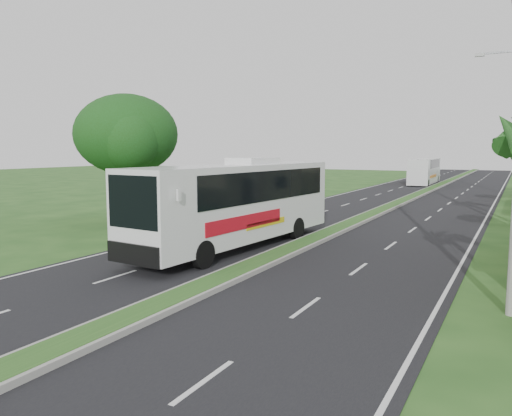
% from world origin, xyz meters
% --- Properties ---
extents(ground, '(180.00, 180.00, 0.00)m').
position_xyz_m(ground, '(0.00, 0.00, 0.00)').
color(ground, '#244C1C').
rests_on(ground, ground).
extents(road_asphalt, '(14.00, 160.00, 0.02)m').
position_xyz_m(road_asphalt, '(0.00, 20.00, 0.01)').
color(road_asphalt, black).
rests_on(road_asphalt, ground).
extents(median_strip, '(1.20, 160.00, 0.18)m').
position_xyz_m(median_strip, '(0.00, 20.00, 0.10)').
color(median_strip, gray).
rests_on(median_strip, ground).
extents(lane_edge_left, '(0.12, 160.00, 0.01)m').
position_xyz_m(lane_edge_left, '(-6.70, 20.00, 0.00)').
color(lane_edge_left, silver).
rests_on(lane_edge_left, ground).
extents(lane_edge_right, '(0.12, 160.00, 0.01)m').
position_xyz_m(lane_edge_right, '(6.70, 20.00, 0.00)').
color(lane_edge_right, silver).
rests_on(lane_edge_right, ground).
extents(shade_tree, '(6.30, 6.00, 7.54)m').
position_xyz_m(shade_tree, '(-12.11, 10.02, 5.03)').
color(shade_tree, '#473321').
rests_on(shade_tree, ground).
extents(coach_bus_main, '(3.60, 12.44, 3.96)m').
position_xyz_m(coach_bus_main, '(-2.37, 6.44, 2.18)').
color(coach_bus_main, white).
rests_on(coach_bus_main, ground).
extents(coach_bus_far, '(2.59, 10.89, 3.16)m').
position_xyz_m(coach_bus_far, '(-2.17, 52.08, 1.79)').
color(coach_bus_far, white).
rests_on(coach_bus_far, ground).
extents(motorcyclist, '(1.81, 0.67, 2.35)m').
position_xyz_m(motorcyclist, '(-2.00, 10.93, 0.85)').
color(motorcyclist, black).
rests_on(motorcyclist, ground).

